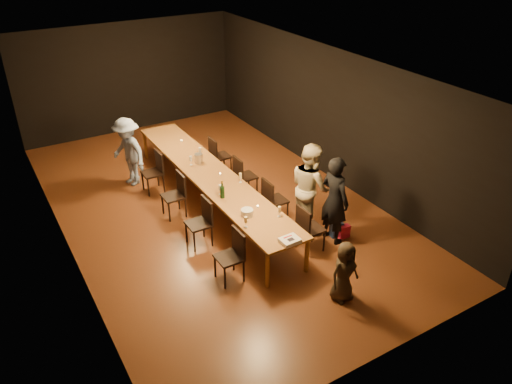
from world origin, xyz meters
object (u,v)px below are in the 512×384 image
chair_right_0 (311,228)px  man_blue (128,152)px  chair_left_2 (173,196)px  woman_tan (310,187)px  chair_left_1 (198,223)px  chair_left_3 (152,173)px  woman_birthday (335,200)px  table (210,175)px  ice_bucket (199,158)px  child (344,272)px  birthday_cake (290,240)px  chair_left_0 (229,257)px  chair_right_3 (220,156)px  plate_stack (247,213)px  chair_right_2 (246,176)px  chair_right_1 (275,200)px  champagne_bottle (222,189)px

chair_right_0 → man_blue: man_blue is taller
chair_right_0 → chair_left_2: 2.94m
woman_tan → chair_left_1: bearing=82.6°
chair_left_2 → man_blue: 1.86m
chair_right_0 → woman_tan: 0.89m
chair_left_3 → woman_birthday: woman_birthday is taller
table → ice_bucket: (0.02, 0.59, 0.15)m
child → birthday_cake: size_ratio=3.26×
chair_left_1 → chair_left_3: bearing=0.0°
chair_left_0 → ice_bucket: size_ratio=4.62×
chair_right_3 → plate_stack: (-1.01, -3.02, 0.35)m
man_blue → table: bearing=14.5°
chair_right_2 → child: bearing=-5.4°
woman_birthday → woman_tan: (-0.13, 0.60, 0.03)m
chair_left_1 → birthday_cake: (0.88, -1.70, 0.32)m
plate_stack → woman_tan: bearing=2.8°
chair_left_3 → child: child is taller
chair_right_1 → champagne_bottle: (-1.09, 0.18, 0.47)m
champagne_bottle → ice_bucket: bearing=80.7°
chair_right_1 → chair_left_0: bearing=-54.8°
birthday_cake → plate_stack: (-0.19, 1.08, 0.03)m
champagne_bottle → chair_left_0: bearing=-113.8°
chair_left_0 → chair_left_3: bearing=0.0°
woman_tan → birthday_cake: woman_tan is taller
chair_right_2 → chair_left_0: (-1.70, -2.40, 0.00)m
chair_left_2 → birthday_cake: 3.05m
chair_right_1 → plate_stack: size_ratio=4.18×
chair_right_1 → chair_left_3: bearing=-144.7°
chair_left_1 → chair_left_2: same height
plate_stack → chair_right_2: bearing=60.9°
woman_tan → plate_stack: bearing=99.9°
man_blue → birthday_cake: man_blue is taller
chair_left_1 → plate_stack: 0.99m
ice_bucket → chair_right_0: bearing=-74.5°
table → chair_left_2: chair_left_2 is taller
chair_right_3 → chair_left_3: (-1.70, 0.00, 0.00)m
chair_left_2 → woman_birthday: bearing=-136.1°
chair_right_0 → child: (-0.35, -1.35, 0.07)m
chair_left_2 → woman_birthday: 3.28m
chair_left_1 → ice_bucket: size_ratio=4.62×
champagne_bottle → woman_tan: bearing=-25.4°
child → plate_stack: 2.06m
birthday_cake → champagne_bottle: 1.90m
chair_right_2 → woman_tan: woman_tan is taller
chair_left_3 → champagne_bottle: bearing=-164.7°
chair_right_2 → chair_left_3: bearing=-125.2°
chair_left_2 → chair_left_1: bearing=-180.0°
chair_left_2 → chair_right_0: bearing=-144.7°
table → chair_right_1: 1.49m
table → child: child is taller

